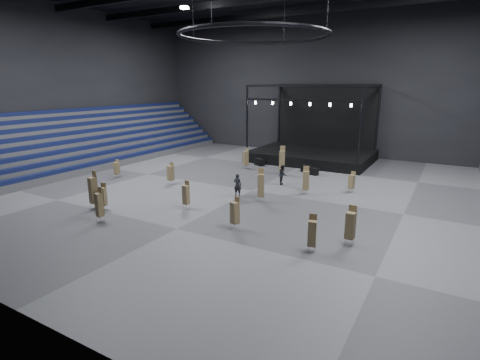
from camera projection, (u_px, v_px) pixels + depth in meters
The scene contains 25 objects.
floor at pixel (252, 191), 33.28m from camera, with size 50.00×50.00×0.00m, color #575659.
wall_back at pixel (329, 86), 48.65m from camera, with size 50.00×0.20×18.00m, color black.
wall_left at pixel (62, 86), 43.14m from camera, with size 0.20×42.00×18.00m, color black.
bleachers_left at pixel (81, 149), 43.95m from camera, with size 7.20×40.00×6.40m.
stage at pixel (314, 148), 46.54m from camera, with size 14.00×10.00×9.20m.
truss_ring at pixel (254, 35), 30.04m from camera, with size 12.30×12.30×5.15m.
flight_case_left at pixel (259, 162), 43.49m from camera, with size 1.19×0.60×0.80m, color black.
flight_case_mid at pixel (313, 171), 38.95m from camera, with size 1.09×0.55×0.73m, color black.
flight_case_right at pixel (306, 169), 40.13m from camera, with size 1.12×0.56×0.74m, color black.
chair_stack_0 at pixel (186, 194), 28.25m from camera, with size 0.42×0.42×2.16m.
chair_stack_1 at pixel (171, 173), 35.04m from camera, with size 0.54×0.54×2.11m.
chair_stack_2 at pixel (352, 181), 32.52m from camera, with size 0.55×0.55×1.85m.
chair_stack_3 at pixel (351, 225), 21.73m from camera, with size 0.54×0.54×2.42m.
chair_stack_4 at pixel (117, 168), 37.51m from camera, with size 0.53×0.53×1.86m.
chair_stack_5 at pixel (312, 233), 20.86m from camera, with size 0.55×0.55×2.22m.
chair_stack_6 at pixel (246, 158), 41.60m from camera, with size 0.65×0.65×2.36m.
chair_stack_7 at pixel (93, 190), 28.17m from camera, with size 0.60×0.60×2.92m.
chair_stack_8 at pixel (261, 185), 29.81m from camera, with size 0.68×0.68×2.74m.
chair_stack_9 at pixel (103, 196), 27.93m from camera, with size 0.55×0.55×2.06m.
chair_stack_10 at pixel (282, 160), 38.77m from camera, with size 0.66×0.66×3.02m.
chair_stack_11 at pixel (306, 180), 31.81m from camera, with size 0.68×0.68×2.44m.
chair_stack_12 at pixel (99, 204), 25.57m from camera, with size 0.49×0.49×2.41m.
chair_stack_13 at pixel (235, 212), 24.21m from camera, with size 0.59×0.59×2.18m.
man_center at pixel (238, 185), 31.46m from camera, with size 0.70×0.46×1.92m, color black.
crew_member at pixel (283, 175), 35.10m from camera, with size 0.92×0.71×1.89m, color black.
Camera 1 is at (15.04, -28.26, 9.21)m, focal length 28.00 mm.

